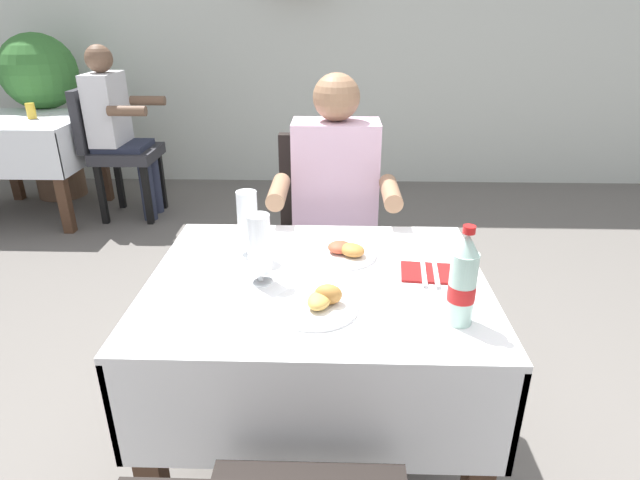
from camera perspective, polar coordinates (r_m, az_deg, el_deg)
back_wall at (r=4.78m, az=1.99°, el=24.10°), size 11.00×0.12×3.00m
main_dining_table at (r=1.67m, az=-0.11°, el=-9.66°), size 1.01×0.82×0.75m
chair_far_diner_seat at (r=2.39m, az=0.52°, el=0.82°), size 0.44×0.50×0.97m
seated_diner_far at (r=2.23m, az=1.68°, el=3.41°), size 0.50×0.46×1.26m
plate_near_camera at (r=1.42m, az=0.05°, el=-6.85°), size 0.23×0.23×0.07m
plate_far_diner at (r=1.71m, az=2.76°, el=-1.29°), size 0.22×0.22×0.05m
beer_glass_left at (r=1.69m, az=-7.68°, el=1.86°), size 0.07×0.07×0.22m
beer_glass_middle at (r=1.51m, az=-6.43°, el=-0.81°), size 0.07×0.07×0.21m
cola_bottle_primary at (r=1.36m, az=15.44°, el=-4.40°), size 0.07×0.07×0.27m
napkin_cutlery_set at (r=1.63m, az=11.96°, el=-3.47°), size 0.18×0.19×0.01m
background_dining_table at (r=4.53m, az=-29.11°, el=9.11°), size 0.88×0.81×0.75m
background_chair_right at (r=4.24m, az=-21.42°, el=9.57°), size 0.50×0.44×0.97m
background_patron at (r=4.19m, az=-21.11°, el=11.68°), size 0.46×0.50×1.26m
background_table_tumbler at (r=4.43m, az=-28.84°, el=12.19°), size 0.06×0.06×0.11m
potted_plant_corner at (r=4.90m, az=-27.76°, el=13.68°), size 0.59×0.59×1.32m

